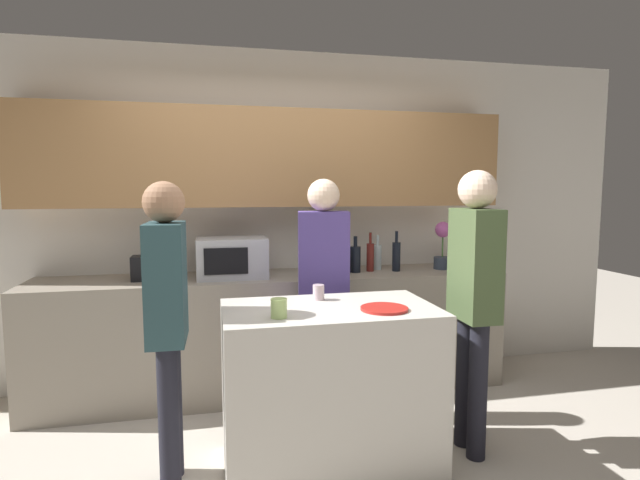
{
  "coord_description": "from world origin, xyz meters",
  "views": [
    {
      "loc": [
        -0.48,
        -2.41,
        1.6
      ],
      "look_at": [
        0.16,
        0.49,
        1.28
      ],
      "focal_mm": 28.0,
      "sensor_mm": 36.0,
      "label": 1
    }
  ],
  "objects_px": {
    "microwave": "(232,257)",
    "bottle_1": "(346,262)",
    "toaster": "(150,268)",
    "bottle_4": "(378,256)",
    "cup_0": "(319,292)",
    "bottle_2": "(355,258)",
    "person_right": "(474,287)",
    "cup_1": "(279,308)",
    "bottle_5": "(396,256)",
    "person_center": "(167,308)",
    "bottle_0": "(328,258)",
    "plate_on_island": "(384,309)",
    "potted_plant": "(443,245)",
    "person_left": "(323,278)",
    "bottle_3": "(370,256)"
  },
  "relations": [
    {
      "from": "bottle_3",
      "to": "cup_0",
      "type": "distance_m",
      "value": 1.17
    },
    {
      "from": "bottle_5",
      "to": "cup_1",
      "type": "bearing_deg",
      "value": -131.17
    },
    {
      "from": "bottle_4",
      "to": "cup_0",
      "type": "distance_m",
      "value": 1.28
    },
    {
      "from": "toaster",
      "to": "bottle_5",
      "type": "height_order",
      "value": "bottle_5"
    },
    {
      "from": "bottle_0",
      "to": "person_center",
      "type": "distance_m",
      "value": 1.69
    },
    {
      "from": "bottle_3",
      "to": "bottle_5",
      "type": "distance_m",
      "value": 0.21
    },
    {
      "from": "microwave",
      "to": "cup_1",
      "type": "bearing_deg",
      "value": -82.29
    },
    {
      "from": "toaster",
      "to": "bottle_4",
      "type": "distance_m",
      "value": 1.79
    },
    {
      "from": "person_right",
      "to": "cup_1",
      "type": "bearing_deg",
      "value": 98.67
    },
    {
      "from": "microwave",
      "to": "cup_1",
      "type": "height_order",
      "value": "microwave"
    },
    {
      "from": "bottle_0",
      "to": "bottle_5",
      "type": "relative_size",
      "value": 0.88
    },
    {
      "from": "bottle_3",
      "to": "cup_1",
      "type": "xyz_separation_m",
      "value": [
        -0.93,
        -1.34,
        -0.06
      ]
    },
    {
      "from": "bottle_1",
      "to": "plate_on_island",
      "type": "xyz_separation_m",
      "value": [
        -0.12,
        -1.22,
        -0.07
      ]
    },
    {
      "from": "bottle_2",
      "to": "bottle_3",
      "type": "relative_size",
      "value": 0.92
    },
    {
      "from": "bottle_0",
      "to": "person_center",
      "type": "height_order",
      "value": "person_center"
    },
    {
      "from": "bottle_5",
      "to": "cup_0",
      "type": "distance_m",
      "value": 1.27
    },
    {
      "from": "bottle_1",
      "to": "bottle_2",
      "type": "bearing_deg",
      "value": 30.96
    },
    {
      "from": "potted_plant",
      "to": "bottle_4",
      "type": "distance_m",
      "value": 0.55
    },
    {
      "from": "bottle_2",
      "to": "bottle_5",
      "type": "height_order",
      "value": "bottle_5"
    },
    {
      "from": "cup_0",
      "to": "bottle_3",
      "type": "bearing_deg",
      "value": 56.75
    },
    {
      "from": "microwave",
      "to": "bottle_1",
      "type": "distance_m",
      "value": 0.88
    },
    {
      "from": "toaster",
      "to": "bottle_1",
      "type": "bearing_deg",
      "value": -2.24
    },
    {
      "from": "potted_plant",
      "to": "person_left",
      "type": "relative_size",
      "value": 0.24
    },
    {
      "from": "bottle_0",
      "to": "bottle_4",
      "type": "distance_m",
      "value": 0.42
    },
    {
      "from": "potted_plant",
      "to": "bottle_3",
      "type": "relative_size",
      "value": 1.25
    },
    {
      "from": "potted_plant",
      "to": "bottle_3",
      "type": "height_order",
      "value": "potted_plant"
    },
    {
      "from": "bottle_0",
      "to": "bottle_1",
      "type": "distance_m",
      "value": 0.19
    },
    {
      "from": "bottle_3",
      "to": "bottle_1",
      "type": "bearing_deg",
      "value": -160.98
    },
    {
      "from": "bottle_5",
      "to": "person_center",
      "type": "bearing_deg",
      "value": -146.97
    },
    {
      "from": "bottle_3",
      "to": "person_left",
      "type": "distance_m",
      "value": 0.77
    },
    {
      "from": "microwave",
      "to": "cup_1",
      "type": "xyz_separation_m",
      "value": [
        0.18,
        -1.31,
        -0.09
      ]
    },
    {
      "from": "bottle_0",
      "to": "bottle_4",
      "type": "xyz_separation_m",
      "value": [
        0.42,
        -0.01,
        -0.0
      ]
    },
    {
      "from": "toaster",
      "to": "bottle_2",
      "type": "bearing_deg",
      "value": -0.01
    },
    {
      "from": "cup_0",
      "to": "bottle_1",
      "type": "bearing_deg",
      "value": 65.27
    },
    {
      "from": "potted_plant",
      "to": "person_left",
      "type": "height_order",
      "value": "person_left"
    },
    {
      "from": "cup_1",
      "to": "potted_plant",
      "type": "bearing_deg",
      "value": 40.32
    },
    {
      "from": "bottle_0",
      "to": "person_center",
      "type": "xyz_separation_m",
      "value": [
        -1.16,
        -1.23,
        -0.06
      ]
    },
    {
      "from": "toaster",
      "to": "person_right",
      "type": "xyz_separation_m",
      "value": [
        1.95,
        -1.17,
        0.0
      ]
    },
    {
      "from": "cup_0",
      "to": "bottle_2",
      "type": "bearing_deg",
      "value": 61.97
    },
    {
      "from": "bottle_2",
      "to": "plate_on_island",
      "type": "bearing_deg",
      "value": -99.48
    },
    {
      "from": "bottle_5",
      "to": "person_right",
      "type": "bearing_deg",
      "value": -87.83
    },
    {
      "from": "potted_plant",
      "to": "person_center",
      "type": "height_order",
      "value": "person_center"
    },
    {
      "from": "bottle_2",
      "to": "person_left",
      "type": "height_order",
      "value": "person_left"
    },
    {
      "from": "potted_plant",
      "to": "cup_1",
      "type": "bearing_deg",
      "value": -139.68
    },
    {
      "from": "bottle_2",
      "to": "microwave",
      "type": "bearing_deg",
      "value": -179.93
    },
    {
      "from": "bottle_3",
      "to": "person_left",
      "type": "relative_size",
      "value": 0.19
    },
    {
      "from": "microwave",
      "to": "potted_plant",
      "type": "xyz_separation_m",
      "value": [
        1.73,
        0.0,
        0.05
      ]
    },
    {
      "from": "bottle_4",
      "to": "bottle_2",
      "type": "bearing_deg",
      "value": -156.49
    },
    {
      "from": "microwave",
      "to": "person_right",
      "type": "height_order",
      "value": "person_right"
    },
    {
      "from": "toaster",
      "to": "bottle_1",
      "type": "distance_m",
      "value": 1.47
    }
  ]
}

